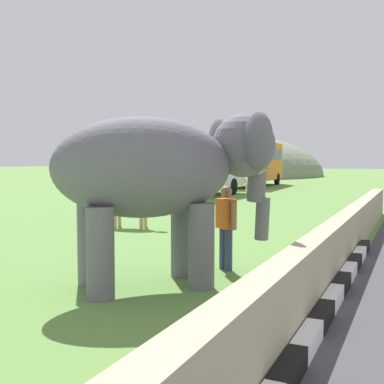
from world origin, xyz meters
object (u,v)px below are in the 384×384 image
(cow_near, at_px, (131,200))
(bus_white, at_px, (192,161))
(elephant, at_px, (165,171))
(person_handler, at_px, (226,223))
(cow_mid, at_px, (252,179))
(bus_orange, at_px, (255,160))

(cow_near, bearing_deg, bus_white, 16.02)
(elephant, bearing_deg, person_handler, -20.27)
(cow_mid, bearing_deg, bus_orange, 16.22)
(person_handler, xyz_separation_m, cow_near, (4.17, 4.82, -0.06))
(bus_white, height_order, cow_mid, bus_white)
(person_handler, bearing_deg, cow_near, 49.14)
(bus_orange, relative_size, cow_near, 4.80)
(person_handler, relative_size, bus_orange, 0.18)
(elephant, bearing_deg, cow_mid, 14.33)
(elephant, bearing_deg, cow_near, 37.10)
(cow_mid, bearing_deg, cow_near, -174.96)
(elephant, relative_size, cow_mid, 2.16)
(elephant, relative_size, bus_white, 0.38)
(bus_orange, xyz_separation_m, cow_mid, (-7.16, -2.08, -1.21))
(elephant, bearing_deg, bus_orange, 14.79)
(bus_orange, distance_m, cow_near, 24.37)
(person_handler, distance_m, bus_orange, 29.50)
(bus_orange, height_order, cow_near, bus_orange)
(bus_white, relative_size, bus_orange, 1.09)
(person_handler, bearing_deg, bus_white, 27.30)
(cow_near, bearing_deg, person_handler, -130.86)
(elephant, distance_m, bus_white, 18.92)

